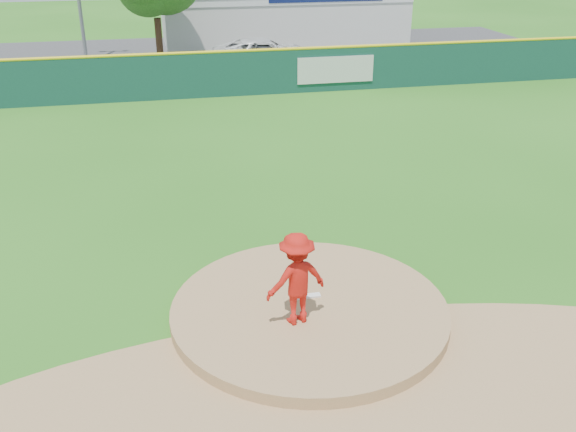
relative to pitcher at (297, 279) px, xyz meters
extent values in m
plane|color=#286B19|center=(0.38, 0.47, -1.17)|extent=(120.00, 120.00, 0.00)
cylinder|color=#9E774C|center=(0.38, 0.47, -1.17)|extent=(5.50, 5.50, 0.50)
cube|color=white|center=(0.38, 0.77, -0.90)|extent=(0.60, 0.15, 0.04)
cylinder|color=#9E774C|center=(0.38, -2.53, -1.16)|extent=(15.40, 15.40, 0.01)
cube|color=#38383A|center=(0.38, 27.47, -1.16)|extent=(44.00, 16.00, 0.02)
imported|color=red|center=(0.00, 0.00, 0.00)|extent=(1.31, 0.95, 1.83)
imported|color=silver|center=(3.85, 24.13, -0.37)|extent=(5.67, 2.75, 1.55)
cube|color=silver|center=(6.38, 32.47, 0.43)|extent=(15.00, 8.00, 3.20)
cube|color=white|center=(6.38, 28.45, 1.83)|extent=(15.00, 0.06, 0.55)
cube|color=silver|center=(6.09, 18.39, -0.17)|extent=(3.60, 0.04, 1.20)
cube|color=#133F35|center=(0.38, 18.47, -0.17)|extent=(40.00, 0.10, 2.00)
cylinder|color=yellow|center=(0.38, 18.47, 0.83)|extent=(40.00, 0.14, 0.14)
cylinder|color=#382314|center=(-1.62, 25.47, 0.13)|extent=(0.36, 0.36, 2.60)
cylinder|color=#382314|center=(13.38, 36.47, -0.37)|extent=(0.40, 0.40, 1.60)
camera|label=1|loc=(-2.34, -10.01, 6.00)|focal=40.00mm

